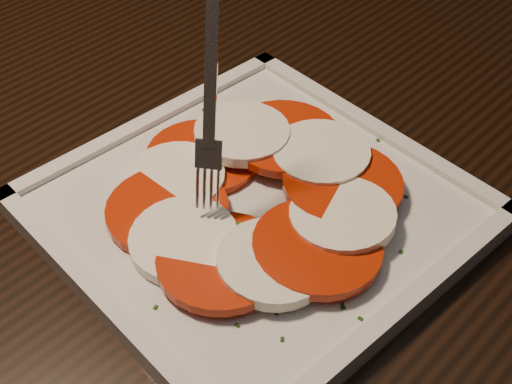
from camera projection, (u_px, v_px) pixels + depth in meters
table at (330, 250)px, 0.70m from camera, size 1.25×0.89×0.75m
plate at (256, 212)px, 0.59m from camera, size 0.35×0.35×0.01m
caprese_salad at (256, 196)px, 0.58m from camera, size 0.25×0.26×0.03m
fork at (213, 87)px, 0.52m from camera, size 0.06×0.07×0.17m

